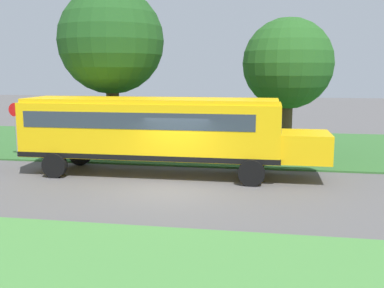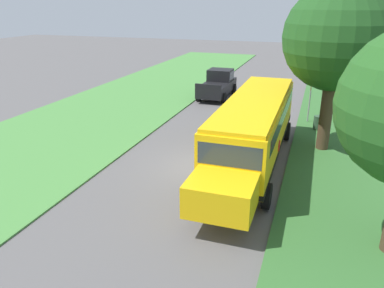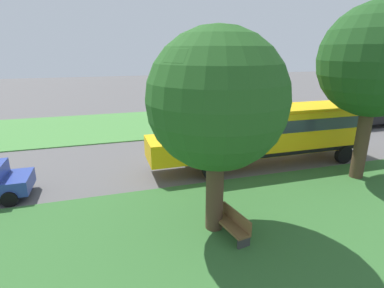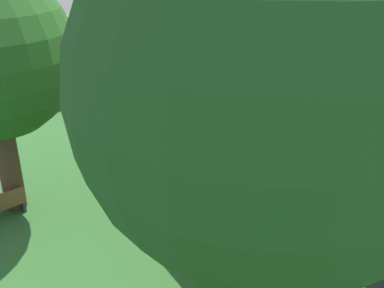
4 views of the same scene
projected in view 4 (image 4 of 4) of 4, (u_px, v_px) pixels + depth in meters
name	position (u px, v px, depth m)	size (l,w,h in m)	color
ground_plane	(309.00, 202.00, 13.64)	(120.00, 120.00, 0.00)	#565454
school_bus	(278.00, 182.00, 10.89)	(2.84, 12.42, 3.16)	yellow
car_blue_nearest	(77.00, 82.00, 22.11)	(2.02, 4.40, 1.56)	#283D93
oak_tree_beside_bus	(262.00, 82.00, 5.52)	(5.03, 5.03, 8.19)	#4C3826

